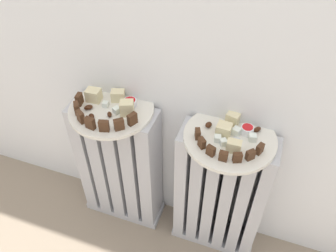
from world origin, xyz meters
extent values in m
cube|color=#B2B2B7|center=(-0.20, 0.28, 0.01)|extent=(0.33, 0.12, 0.03)
cube|color=#B2B2B7|center=(-0.33, 0.28, 0.30)|extent=(0.05, 0.12, 0.55)
cube|color=#B2B2B7|center=(-0.27, 0.28, 0.30)|extent=(0.05, 0.12, 0.55)
cube|color=#B2B2B7|center=(-0.20, 0.28, 0.30)|extent=(0.05, 0.12, 0.55)
cube|color=#B2B2B7|center=(-0.14, 0.28, 0.30)|extent=(0.05, 0.12, 0.55)
cube|color=#B2B2B7|center=(-0.07, 0.28, 0.30)|extent=(0.05, 0.12, 0.55)
cube|color=#B2B2B7|center=(0.20, 0.28, 0.01)|extent=(0.33, 0.12, 0.03)
cube|color=#B2B2B7|center=(0.07, 0.28, 0.30)|extent=(0.04, 0.12, 0.55)
cube|color=#B2B2B7|center=(0.12, 0.28, 0.30)|extent=(0.04, 0.12, 0.55)
cube|color=#B2B2B7|center=(0.17, 0.28, 0.30)|extent=(0.04, 0.12, 0.55)
cube|color=#B2B2B7|center=(0.23, 0.28, 0.30)|extent=(0.04, 0.12, 0.55)
cube|color=#B2B2B7|center=(0.28, 0.28, 0.30)|extent=(0.04, 0.12, 0.55)
cube|color=#B2B2B7|center=(0.34, 0.28, 0.30)|extent=(0.04, 0.12, 0.55)
cylinder|color=silver|center=(-0.20, 0.28, 0.58)|extent=(0.29, 0.29, 0.01)
cylinder|color=silver|center=(0.20, 0.28, 0.58)|extent=(0.29, 0.29, 0.01)
cube|color=#472B19|center=(-0.31, 0.26, 0.61)|extent=(0.02, 0.03, 0.04)
cube|color=#472B19|center=(-0.29, 0.22, 0.61)|extent=(0.03, 0.03, 0.04)
cube|color=#472B19|center=(-0.26, 0.19, 0.61)|extent=(0.03, 0.03, 0.04)
cube|color=#472B19|center=(-0.22, 0.17, 0.61)|extent=(0.03, 0.02, 0.04)
cube|color=#472B19|center=(-0.17, 0.17, 0.61)|extent=(0.03, 0.02, 0.04)
cube|color=#472B19|center=(-0.13, 0.20, 0.61)|extent=(0.03, 0.03, 0.04)
cube|color=#472B19|center=(-0.10, 0.23, 0.61)|extent=(0.03, 0.03, 0.04)
cube|color=beige|center=(-0.28, 0.30, 0.61)|extent=(0.05, 0.04, 0.04)
cube|color=beige|center=(-0.14, 0.27, 0.62)|extent=(0.05, 0.05, 0.05)
cube|color=beige|center=(-0.20, 0.33, 0.61)|extent=(0.05, 0.05, 0.04)
cube|color=white|center=(-0.22, 0.28, 0.60)|extent=(0.02, 0.02, 0.02)
cube|color=white|center=(-0.17, 0.26, 0.60)|extent=(0.03, 0.03, 0.02)
ellipsoid|color=#3D1E0F|center=(-0.27, 0.25, 0.60)|extent=(0.03, 0.03, 0.02)
ellipsoid|color=#3D1E0F|center=(-0.24, 0.21, 0.60)|extent=(0.03, 0.03, 0.01)
ellipsoid|color=#3D1E0F|center=(-0.23, 0.37, 0.60)|extent=(0.03, 0.03, 0.01)
ellipsoid|color=#3D1E0F|center=(-0.19, 0.24, 0.60)|extent=(0.03, 0.03, 0.01)
cylinder|color=white|center=(-0.15, 0.31, 0.60)|extent=(0.05, 0.05, 0.02)
cylinder|color=red|center=(-0.15, 0.31, 0.61)|extent=(0.04, 0.04, 0.01)
cube|color=#472B19|center=(0.11, 0.24, 0.61)|extent=(0.02, 0.03, 0.03)
cube|color=#472B19|center=(0.13, 0.21, 0.61)|extent=(0.03, 0.03, 0.03)
cube|color=#472B19|center=(0.16, 0.19, 0.61)|extent=(0.03, 0.02, 0.03)
cube|color=#472B19|center=(0.20, 0.18, 0.61)|extent=(0.03, 0.01, 0.03)
cube|color=#472B19|center=(0.24, 0.19, 0.61)|extent=(0.03, 0.02, 0.03)
cube|color=#472B19|center=(0.27, 0.21, 0.61)|extent=(0.03, 0.03, 0.03)
cube|color=#472B19|center=(0.30, 0.24, 0.61)|extent=(0.02, 0.03, 0.03)
cube|color=beige|center=(0.20, 0.34, 0.61)|extent=(0.04, 0.04, 0.04)
cube|color=beige|center=(0.18, 0.28, 0.61)|extent=(0.05, 0.04, 0.04)
cube|color=beige|center=(0.22, 0.22, 0.61)|extent=(0.04, 0.03, 0.04)
cube|color=white|center=(0.22, 0.30, 0.60)|extent=(0.03, 0.03, 0.02)
cube|color=white|center=(0.27, 0.29, 0.60)|extent=(0.03, 0.03, 0.02)
cube|color=white|center=(0.19, 0.24, 0.60)|extent=(0.03, 0.03, 0.02)
cube|color=white|center=(0.17, 0.25, 0.60)|extent=(0.02, 0.02, 0.02)
ellipsoid|color=#3D1E0F|center=(0.13, 0.30, 0.60)|extent=(0.03, 0.03, 0.02)
ellipsoid|color=#3D1E0F|center=(0.28, 0.33, 0.60)|extent=(0.03, 0.03, 0.02)
cylinder|color=white|center=(0.25, 0.31, 0.60)|extent=(0.04, 0.04, 0.03)
cylinder|color=red|center=(0.25, 0.31, 0.61)|extent=(0.03, 0.03, 0.01)
cube|color=silver|center=(0.21, 0.22, 0.59)|extent=(0.03, 0.07, 0.00)
cube|color=silver|center=(0.22, 0.27, 0.59)|extent=(0.03, 0.03, 0.00)
camera|label=1|loc=(0.27, -0.48, 1.33)|focal=36.37mm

